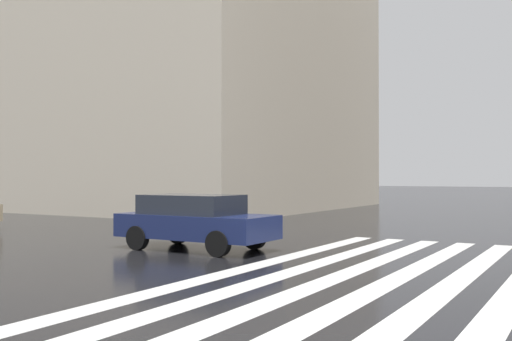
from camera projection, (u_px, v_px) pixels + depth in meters
name	position (u px, v px, depth m)	size (l,w,h in m)	color
ground_plane	(368.00, 339.00, 6.59)	(220.00, 220.00, 0.00)	black
zebra_crossing	(425.00, 281.00, 10.22)	(13.00, 7.50, 0.01)	silver
haussmann_block_mid	(140.00, 54.00, 37.80)	(19.23, 26.17, 20.51)	beige
car_navy	(195.00, 220.00, 14.71)	(1.85, 4.10, 1.41)	navy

